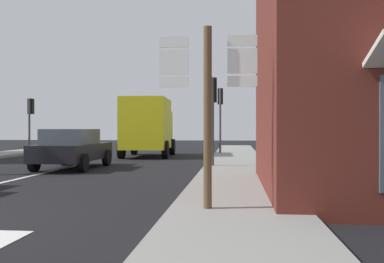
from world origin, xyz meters
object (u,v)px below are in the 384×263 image
at_px(traffic_light_far_right, 220,106).
at_px(traffic_light_far_left, 30,113).
at_px(delivery_truck, 148,126).
at_px(traffic_light_near_right, 213,101).
at_px(sedan_far, 73,148).
at_px(route_sign_post, 208,103).

bearing_deg(traffic_light_far_right, traffic_light_far_left, -179.26).
xyz_separation_m(delivery_truck, traffic_light_near_right, (3.77, -6.77, 0.84)).
relative_size(traffic_light_far_right, traffic_light_near_right, 1.12).
bearing_deg(traffic_light_near_right, sedan_far, -176.07).
bearing_deg(traffic_light_near_right, traffic_light_far_right, 90.00).
xyz_separation_m(route_sign_post, traffic_light_far_left, (-11.42, 17.23, 0.49)).
relative_size(route_sign_post, traffic_light_far_right, 0.85).
height_order(route_sign_post, traffic_light_near_right, traffic_light_near_right).
height_order(route_sign_post, traffic_light_far_left, traffic_light_far_left).
bearing_deg(sedan_far, traffic_light_near_right, 3.93).
height_order(sedan_far, traffic_light_far_right, traffic_light_far_right).
bearing_deg(delivery_truck, traffic_light_far_right, 25.79).
bearing_deg(route_sign_post, traffic_light_far_right, 91.18).
relative_size(sedan_far, traffic_light_near_right, 1.25).
relative_size(sedan_far, traffic_light_far_left, 1.30).
xyz_separation_m(sedan_far, traffic_light_near_right, (5.19, 0.36, 1.73)).
bearing_deg(sedan_far, route_sign_post, -56.61).
distance_m(delivery_truck, route_sign_post, 16.09).
relative_size(delivery_truck, traffic_light_near_right, 1.51).
xyz_separation_m(traffic_light_far_right, traffic_light_near_right, (0.00, -8.60, -0.30)).
bearing_deg(traffic_light_near_right, delivery_truck, 119.08).
distance_m(route_sign_post, traffic_light_far_right, 17.39).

